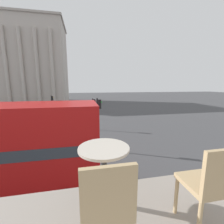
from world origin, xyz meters
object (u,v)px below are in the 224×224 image
at_px(cafe_dining_table, 104,163).
at_px(car_black, 54,107).
at_px(traffic_light_far, 52,103).
at_px(pedestrian_red, 43,121).
at_px(cafe_chair_0, 107,205).
at_px(pedestrian_blue, 61,109).
at_px(car_white, 81,109).
at_px(traffic_light_mid, 94,109).
at_px(plaza_building_left, 17,63).
at_px(traffic_light_near, 98,117).
at_px(cafe_chair_1, 210,183).

height_order(cafe_dining_table, car_black, cafe_dining_table).
height_order(traffic_light_far, pedestrian_red, traffic_light_far).
distance_m(cafe_chair_0, pedestrian_blue, 27.14).
distance_m(cafe_dining_table, cafe_chair_0, 0.62).
distance_m(car_white, pedestrian_blue, 3.66).
bearing_deg(car_white, traffic_light_mid, 117.33).
bearing_deg(cafe_chair_0, car_black, 107.34).
bearing_deg(traffic_light_far, plaza_building_left, 119.43).
distance_m(traffic_light_far, car_black, 5.96).
distance_m(traffic_light_far, pedestrian_red, 7.47).
xyz_separation_m(cafe_chair_0, plaza_building_left, (-17.26, 46.54, 6.88)).
relative_size(traffic_light_mid, pedestrian_blue, 2.26).
distance_m(car_white, car_black, 6.38).
bearing_deg(traffic_light_mid, cafe_dining_table, -94.00).
bearing_deg(traffic_light_near, traffic_light_mid, 89.18).
bearing_deg(pedestrian_blue, cafe_chair_1, 56.59).
height_order(cafe_chair_1, traffic_light_mid, cafe_chair_1).
height_order(traffic_light_far, pedestrian_blue, traffic_light_far).
height_order(traffic_light_far, car_white, traffic_light_far).
distance_m(cafe_chair_0, traffic_light_near, 10.30).
relative_size(cafe_chair_1, pedestrian_blue, 0.57).
distance_m(car_white, pedestrian_red, 10.71).
height_order(traffic_light_near, car_black, traffic_light_near).
bearing_deg(traffic_light_near, car_white, 94.42).
distance_m(cafe_chair_0, car_white, 27.15).
relative_size(cafe_dining_table, pedestrian_blue, 0.46).
xyz_separation_m(cafe_chair_0, traffic_light_mid, (1.13, 15.71, -1.77)).
distance_m(cafe_dining_table, plaza_building_left, 49.56).
distance_m(traffic_light_mid, car_black, 16.15).
bearing_deg(traffic_light_near, cafe_dining_table, -95.85).
xyz_separation_m(traffic_light_mid, pedestrian_red, (-5.82, 1.49, -1.36)).
relative_size(traffic_light_mid, pedestrian_red, 2.09).
relative_size(plaza_building_left, car_black, 6.24).
distance_m(cafe_dining_table, traffic_light_mid, 15.24).
xyz_separation_m(traffic_light_mid, car_white, (-1.38, 11.22, -1.66)).
relative_size(cafe_chair_1, traffic_light_near, 0.22).
bearing_deg(pedestrian_blue, traffic_light_mid, 70.75).
height_order(cafe_chair_0, traffic_light_near, cafe_chair_0).
bearing_deg(pedestrian_red, cafe_chair_0, 98.22).
bearing_deg(car_white, plaza_building_left, -28.73).
distance_m(cafe_chair_1, traffic_light_far, 25.27).
xyz_separation_m(cafe_chair_1, pedestrian_red, (-5.71, 17.13, -3.14)).
distance_m(cafe_chair_0, car_black, 30.98).
bearing_deg(car_black, pedestrian_blue, 75.59).
bearing_deg(car_black, plaza_building_left, -95.75).
xyz_separation_m(traffic_light_near, traffic_light_far, (-5.91, 14.42, -0.43)).
bearing_deg(cafe_chair_1, traffic_light_far, 100.20).
bearing_deg(cafe_chair_1, cafe_dining_table, 146.46).
xyz_separation_m(cafe_chair_0, pedestrian_blue, (-3.89, 26.66, -3.22)).
relative_size(cafe_dining_table, traffic_light_mid, 0.20).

